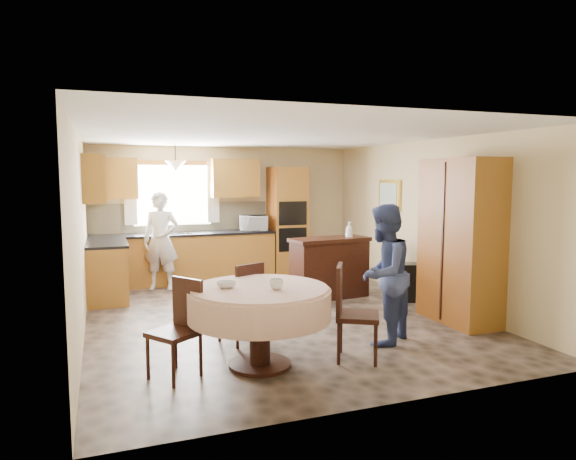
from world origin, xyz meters
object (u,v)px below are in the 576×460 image
at_px(oven_tower, 287,222).
at_px(person_sink, 161,241).
at_px(chair_left, 180,323).
at_px(person_dining, 383,274).
at_px(cupboard, 461,241).
at_px(chair_back, 244,299).
at_px(dining_table, 260,305).
at_px(sideboard, 330,270).
at_px(chair_right, 350,308).

xyz_separation_m(oven_tower, person_sink, (-2.45, -0.39, -0.22)).
relative_size(chair_left, person_dining, 0.58).
bearing_deg(oven_tower, cupboard, -74.26).
distance_m(cupboard, chair_back, 3.00).
distance_m(oven_tower, person_dining, 4.25).
distance_m(dining_table, chair_back, 0.78).
distance_m(chair_back, person_sink, 3.37).
xyz_separation_m(oven_tower, sideboard, (0.01, -1.95, -0.61)).
bearing_deg(chair_left, dining_table, 52.09).
bearing_deg(chair_right, chair_left, 113.84).
relative_size(cupboard, chair_left, 2.29).
bearing_deg(person_dining, person_sink, -98.56).
distance_m(sideboard, chair_back, 2.57).
height_order(chair_left, person_sink, person_sink).
bearing_deg(cupboard, chair_back, 178.01).
bearing_deg(cupboard, oven_tower, 105.74).
bearing_deg(oven_tower, sideboard, -89.63).
bearing_deg(oven_tower, chair_back, -116.95).
bearing_deg(person_dining, chair_back, -56.45).
xyz_separation_m(chair_right, person_dining, (0.61, 0.36, 0.25)).
bearing_deg(person_sink, oven_tower, 29.92).
distance_m(oven_tower, person_sink, 2.49).
bearing_deg(oven_tower, chair_left, -121.65).
relative_size(oven_tower, sideboard, 1.67).
height_order(cupboard, person_dining, cupboard).
height_order(person_sink, person_dining, person_sink).
bearing_deg(sideboard, chair_right, -117.57).
relative_size(sideboard, cupboard, 0.58).
bearing_deg(person_sink, dining_table, -61.71).
distance_m(sideboard, person_sink, 2.94).
bearing_deg(person_sink, cupboard, -23.16).
height_order(dining_table, chair_right, chair_right).
relative_size(sideboard, chair_right, 1.25).
distance_m(sideboard, cupboard, 2.22).
bearing_deg(sideboard, chair_left, -145.23).
bearing_deg(chair_back, sideboard, -160.13).
height_order(oven_tower, dining_table, oven_tower).
bearing_deg(sideboard, cupboard, -67.43).
height_order(chair_left, person_dining, person_dining).
bearing_deg(chair_right, person_dining, -30.51).
bearing_deg(person_sink, chair_back, -59.25).
height_order(sideboard, chair_right, chair_right).
relative_size(sideboard, chair_left, 1.34).
distance_m(oven_tower, sideboard, 2.04).
distance_m(dining_table, chair_right, 0.97).
relative_size(chair_back, chair_right, 0.94).
height_order(chair_back, chair_right, chair_right).
height_order(sideboard, chair_left, chair_left).
height_order(oven_tower, chair_back, oven_tower).
height_order(cupboard, dining_table, cupboard).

